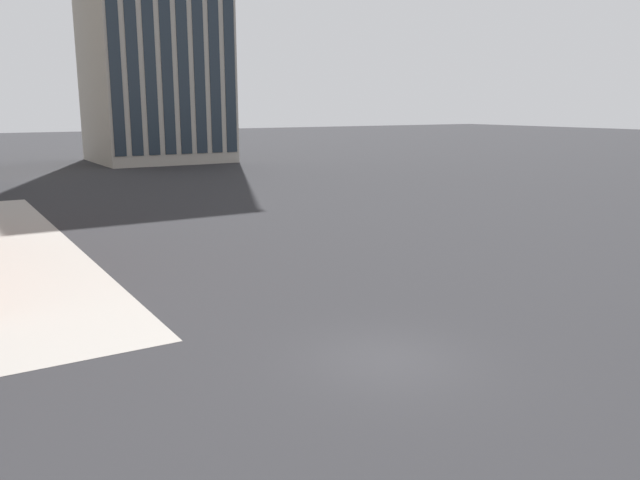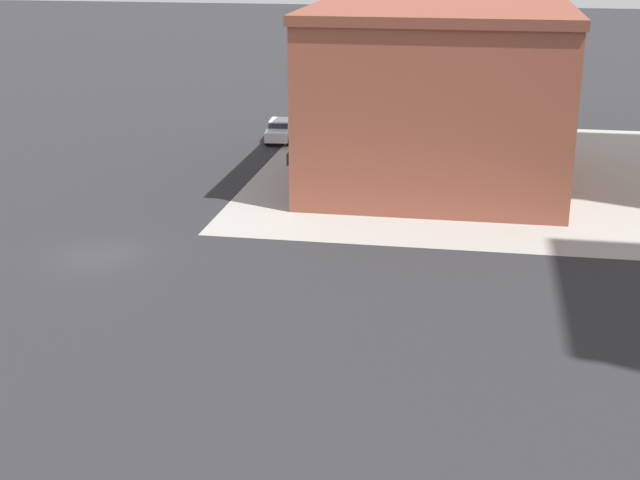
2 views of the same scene
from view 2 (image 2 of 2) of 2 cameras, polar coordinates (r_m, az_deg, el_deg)
ground_plane at (r=47.92m, az=-13.56°, el=-0.94°), size 320.00×320.00×0.00m
sidewalk_far_corner at (r=63.22m, az=10.92°, el=4.02°), size 32.00×32.00×0.02m
car_main_northbound_far at (r=71.81m, az=-2.50°, el=6.85°), size 4.52×2.14×1.68m
storefront_block_near_corner at (r=60.58m, az=7.34°, el=9.01°), size 19.28×16.23×11.22m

